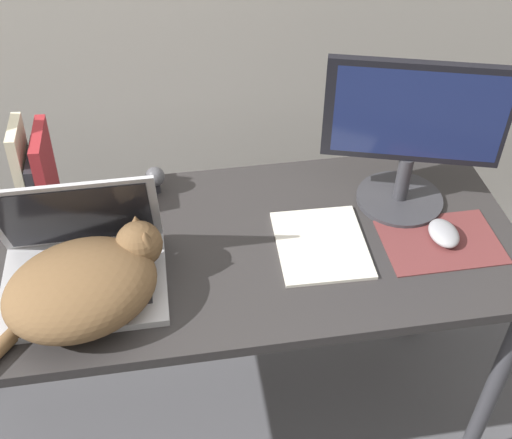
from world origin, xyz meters
TOP-DOWN VIEW (x-y plane):
  - desk at (0.00, 0.30)m, footprint 1.49×0.60m
  - laptop at (-0.27, 0.24)m, footprint 0.36×0.27m
  - cat at (-0.26, 0.16)m, footprint 0.41×0.35m
  - external_monitor at (0.50, 0.39)m, footprint 0.41×0.22m
  - mousepad at (0.55, 0.23)m, footprint 0.27×0.19m
  - computer_mouse at (0.56, 0.24)m, footprint 0.07×0.10m
  - book_row at (-0.38, 0.48)m, footprint 0.08×0.16m
  - notepad at (0.27, 0.26)m, footprint 0.21×0.25m
  - webcam at (-0.10, 0.53)m, footprint 0.05×0.05m

SIDE VIEW (x-z plane):
  - desk at x=0.00m, z-range 0.29..1.05m
  - mousepad at x=0.55m, z-range 0.75..0.76m
  - notepad at x=0.27m, z-range 0.75..0.76m
  - computer_mouse at x=0.56m, z-range 0.76..0.79m
  - webcam at x=-0.10m, z-range 0.76..0.84m
  - laptop at x=-0.27m, z-range 0.67..0.94m
  - cat at x=-0.26m, z-range 0.75..0.90m
  - book_row at x=-0.38m, z-range 0.74..1.00m
  - external_monitor at x=0.50m, z-range 0.77..1.15m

